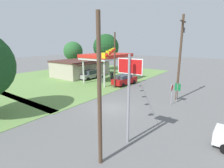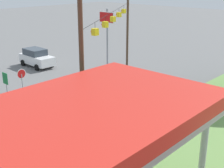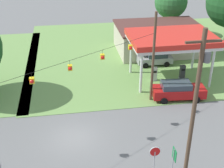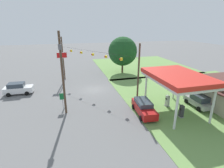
% 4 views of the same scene
% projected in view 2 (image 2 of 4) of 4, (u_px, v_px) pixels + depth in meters
% --- Properties ---
extents(ground_plane, '(160.00, 160.00, 0.00)m').
position_uv_depth(ground_plane, '(113.00, 97.00, 25.75)').
color(ground_plane, slate).
extents(gas_station_canopy, '(8.95, 6.23, 5.25)m').
position_uv_depth(gas_station_canopy, '(94.00, 116.00, 10.85)').
color(gas_station_canopy, silver).
rests_on(gas_station_canopy, ground).
extents(car_at_pumps_front, '(5.32, 2.44, 1.82)m').
position_uv_depth(car_at_pumps_front, '(41.00, 160.00, 15.07)').
color(car_at_pumps_front, '#AD1414').
rests_on(car_at_pumps_front, ground).
extents(car_on_crossroad, '(2.21, 4.55, 1.97)m').
position_uv_depth(car_on_crossroad, '(36.00, 58.00, 34.42)').
color(car_on_crossroad, white).
rests_on(car_on_crossroad, ground).
extents(stop_sign_roadside, '(0.80, 0.08, 2.50)m').
position_uv_depth(stop_sign_roadside, '(22.00, 77.00, 24.81)').
color(stop_sign_roadside, '#99999E').
rests_on(stop_sign_roadside, ground).
extents(stop_sign_overhead, '(0.22, 1.92, 6.51)m').
position_uv_depth(stop_sign_overhead, '(107.00, 29.00, 30.90)').
color(stop_sign_overhead, gray).
rests_on(stop_sign_overhead, ground).
extents(route_sign, '(0.10, 0.70, 2.40)m').
position_uv_depth(route_sign, '(6.00, 81.00, 24.16)').
color(route_sign, gray).
rests_on(route_sign, ground).
extents(signal_span_gantry, '(15.78, 10.24, 8.85)m').
position_uv_depth(signal_span_gantry, '(113.00, 38.00, 24.19)').
color(signal_span_gantry, '#4C3828').
rests_on(signal_span_gantry, ground).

